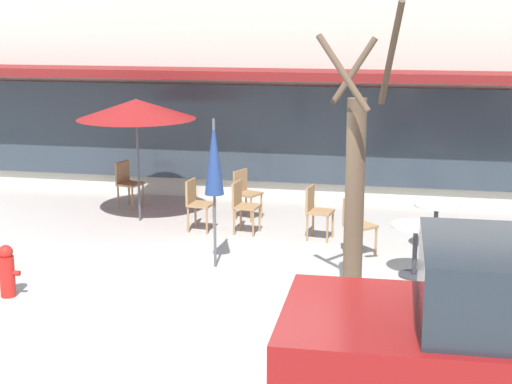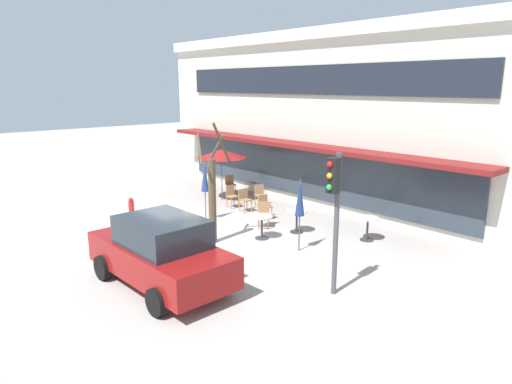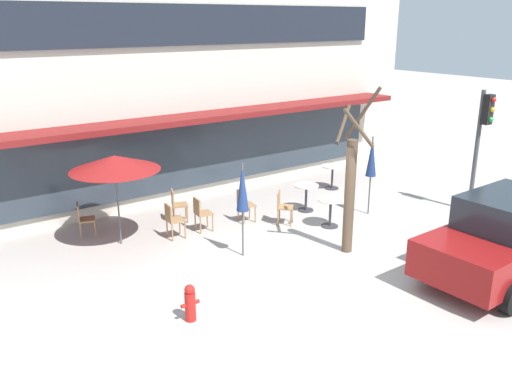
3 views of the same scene
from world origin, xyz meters
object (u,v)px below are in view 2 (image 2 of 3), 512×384
(street_tree, at_px, (212,195))
(traffic_light_pole, at_px, (335,201))
(cafe_chair_1, at_px, (232,195))
(fire_hydrant, at_px, (131,207))
(patio_umbrella_corner_open, at_px, (300,198))
(cafe_chair_3, at_px, (264,205))
(cafe_table_by_tree, at_px, (297,218))
(cafe_chair_4, at_px, (245,198))
(cafe_chair_5, at_px, (230,183))
(cafe_table_near_wall, at_px, (368,225))
(patio_umbrella_green_folded, at_px, (205,177))
(patio_umbrella_cream_folded, at_px, (221,154))
(parked_sedan, at_px, (161,252))
(cafe_chair_0, at_px, (264,212))
(cafe_table_streetside, at_px, (262,223))
(cafe_chair_2, at_px, (260,194))

(street_tree, distance_m, traffic_light_pole, 4.91)
(cafe_chair_1, bearing_deg, fire_hydrant, -113.35)
(patio_umbrella_corner_open, distance_m, fire_hydrant, 7.21)
(cafe_chair_3, bearing_deg, cafe_table_by_tree, -8.65)
(cafe_chair_4, relative_size, cafe_chair_5, 1.00)
(cafe_table_by_tree, distance_m, traffic_light_pole, 5.04)
(cafe_table_near_wall, xyz_separation_m, cafe_chair_4, (-5.25, -0.69, 0.01))
(cafe_chair_1, height_order, fire_hydrant, cafe_chair_1)
(patio_umbrella_green_folded, height_order, traffic_light_pole, traffic_light_pole)
(cafe_chair_1, distance_m, street_tree, 4.38)
(patio_umbrella_cream_folded, xyz_separation_m, parked_sedan, (5.85, -6.38, -1.14))
(cafe_chair_0, xyz_separation_m, cafe_chair_5, (-4.57, 2.15, 0.00))
(fire_hydrant, bearing_deg, cafe_chair_0, 32.73)
(cafe_chair_0, bearing_deg, traffic_light_pole, -25.77)
(patio_umbrella_corner_open, bearing_deg, cafe_table_streetside, -176.68)
(cafe_chair_2, height_order, fire_hydrant, cafe_chair_2)
(cafe_chair_2, bearing_deg, patio_umbrella_corner_open, -29.32)
(patio_umbrella_green_folded, height_order, cafe_chair_1, patio_umbrella_green_folded)
(cafe_table_streetside, relative_size, fire_hydrant, 1.08)
(cafe_chair_5, height_order, parked_sedan, parked_sedan)
(cafe_table_near_wall, relative_size, parked_sedan, 0.18)
(cafe_table_near_wall, height_order, patio_umbrella_corner_open, patio_umbrella_corner_open)
(cafe_chair_1, xyz_separation_m, cafe_chair_4, (0.81, 0.01, 0.00))
(cafe_table_near_wall, relative_size, cafe_table_by_tree, 1.00)
(patio_umbrella_green_folded, bearing_deg, cafe_chair_3, 54.34)
(patio_umbrella_green_folded, relative_size, patio_umbrella_corner_open, 1.00)
(cafe_chair_2, relative_size, cafe_chair_4, 1.00)
(cafe_chair_3, bearing_deg, cafe_chair_0, -43.90)
(cafe_table_streetside, relative_size, patio_umbrella_cream_folded, 0.35)
(cafe_table_by_tree, bearing_deg, parked_sedan, -83.19)
(patio_umbrella_corner_open, relative_size, cafe_chair_2, 2.47)
(patio_umbrella_cream_folded, bearing_deg, patio_umbrella_corner_open, -17.64)
(cafe_chair_2, relative_size, cafe_chair_5, 1.00)
(cafe_table_streetside, xyz_separation_m, cafe_chair_2, (-3.05, 2.68, 0.01))
(cafe_chair_1, distance_m, parked_sedan, 7.57)
(patio_umbrella_green_folded, bearing_deg, cafe_table_by_tree, 24.70)
(patio_umbrella_green_folded, distance_m, cafe_chair_5, 4.25)
(cafe_chair_1, relative_size, street_tree, 0.23)
(cafe_table_by_tree, bearing_deg, traffic_light_pole, -36.67)
(cafe_table_streetside, height_order, cafe_chair_2, cafe_chair_2)
(cafe_table_near_wall, bearing_deg, patio_umbrella_green_folded, -154.00)
(patio_umbrella_corner_open, xyz_separation_m, parked_sedan, (-0.58, -4.33, -0.75))
(cafe_table_by_tree, distance_m, patio_umbrella_cream_folded, 5.47)
(cafe_table_streetside, distance_m, patio_umbrella_green_folded, 3.09)
(cafe_table_near_wall, relative_size, fire_hydrant, 1.08)
(cafe_chair_1, relative_size, parked_sedan, 0.21)
(cafe_chair_2, bearing_deg, cafe_chair_4, -79.94)
(parked_sedan, xyz_separation_m, traffic_light_pole, (3.12, 2.73, 1.42))
(patio_umbrella_cream_folded, distance_m, traffic_light_pole, 9.69)
(cafe_chair_0, bearing_deg, street_tree, -86.91)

